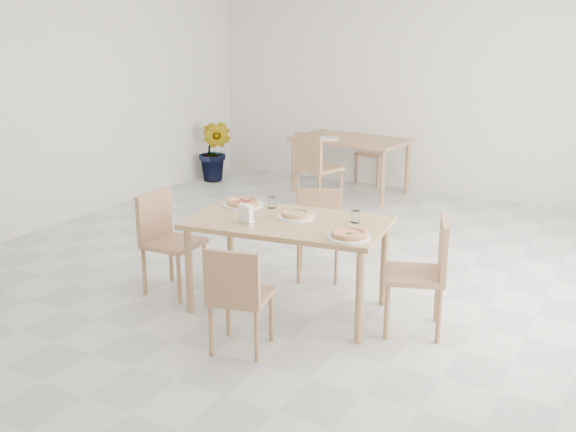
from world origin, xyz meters
The scene contains 21 objects.
main_table centered at (0.46, -0.84, 0.67)m, with size 1.63×1.05×0.75m.
chair_south centered at (0.52, -1.66, 0.46)m, with size 0.47×0.47×0.79m.
chair_north centered at (0.32, -0.03, 0.46)m, with size 0.51×0.51×0.79m.
chair_west centered at (-0.65, -0.99, 0.50)m, with size 0.43×0.43×0.86m.
chair_east centered at (1.54, -0.70, 0.51)m, with size 0.55×0.55×0.88m.
plate_margherita centered at (1.06, -1.02, 0.76)m, with size 0.32×0.32×0.02m, color white.
plate_mushroom centered at (0.48, -0.75, 0.76)m, with size 0.30×0.30×0.02m, color white.
plate_pepperoni centered at (-0.08, -0.65, 0.76)m, with size 0.34×0.34×0.02m, color white.
pizza_margherita centered at (1.06, -1.02, 0.78)m, with size 0.31×0.31×0.03m.
pizza_mushroom centered at (0.48, -0.75, 0.78)m, with size 0.28×0.28×0.03m.
pizza_pepperoni centered at (-0.08, -0.65, 0.78)m, with size 0.33×0.33×0.03m.
tumbler_a centered at (0.16, -0.59, 0.80)m, with size 0.07×0.07×0.09m, color white.
tumbler_b centered at (0.94, -0.64, 0.80)m, with size 0.07×0.07×0.09m, color white.
napkin_holder centered at (0.20, -1.05, 0.82)m, with size 0.13×0.08×0.14m.
fork_a centered at (0.93, -0.79, 0.75)m, with size 0.02×0.19×0.01m, color silver.
fork_b centered at (0.30, -0.98, 0.75)m, with size 0.01×0.18×0.01m, color silver.
second_table centered at (-0.67, 2.90, 0.67)m, with size 1.57×1.00×0.75m.
chair_back_s centered at (-0.80, 2.10, 0.53)m, with size 0.57×0.57×0.91m.
chair_back_n centered at (-0.59, 3.69, 0.49)m, with size 0.50×0.50×0.85m.
plate_empty centered at (-0.90, 2.65, 0.76)m, with size 0.30×0.30×0.02m, color white.
potted_plant centered at (-2.65, 2.58, 0.44)m, with size 0.49×0.39×0.89m, color #266B20.
Camera 1 is at (2.91, -5.24, 2.26)m, focal length 42.00 mm.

